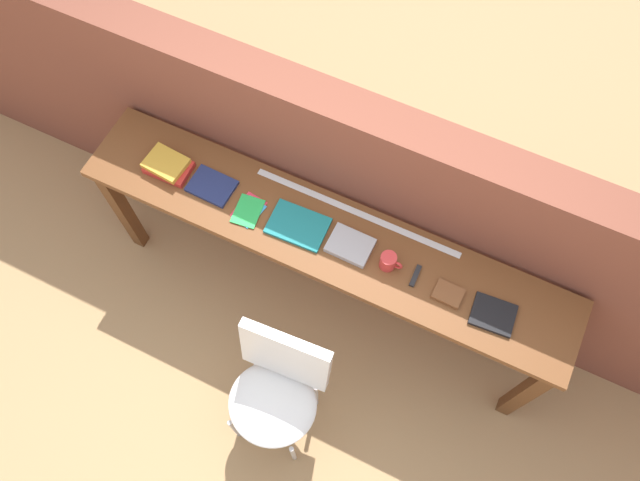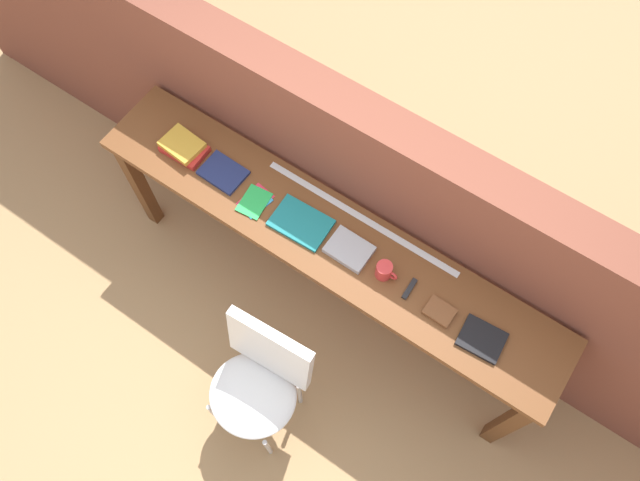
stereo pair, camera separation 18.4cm
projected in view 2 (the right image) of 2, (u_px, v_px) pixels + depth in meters
The scene contains 14 objects.
ground_plane at pixel (296, 336), 3.66m from camera, with size 40.00×40.00×0.00m, color tan.
brick_wall_back at pixel (362, 198), 3.22m from camera, with size 6.00×0.20×1.45m, color brown.
sideboard at pixel (326, 246), 3.09m from camera, with size 2.50×0.44×0.88m.
chair_white_moulded at pixel (259, 380), 3.03m from camera, with size 0.47×0.48×0.89m.
book_stack_leftmost at pixel (183, 147), 3.13m from camera, with size 0.23×0.17×0.06m.
magazine_cycling at pixel (223, 173), 3.10m from camera, with size 0.22×0.16×0.02m, color navy.
pamphlet_pile_colourful at pixel (255, 201), 3.03m from camera, with size 0.14×0.19×0.01m.
book_open_centre at pixel (301, 223), 2.98m from camera, with size 0.28×0.19×0.02m, color #19757A.
book_grey_hardcover at pixel (349, 249), 2.91m from camera, with size 0.21×0.15×0.03m, color #9E9EA3.
mug at pixel (384, 271), 2.84m from camera, with size 0.11×0.08×0.09m.
multitool_folded at pixel (410, 289), 2.84m from camera, with size 0.02×0.11×0.02m, color black.
leather_journal_brown at pixel (439, 312), 2.79m from camera, with size 0.13×0.10×0.02m, color brown.
book_repair_rightmost at pixel (482, 339), 2.74m from camera, with size 0.19×0.16×0.02m, color black.
ruler_metal_back_edge at pixel (361, 217), 3.00m from camera, with size 1.07×0.03×0.00m, color silver.
Camera 2 is at (0.69, -0.76, 3.56)m, focal length 35.00 mm.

